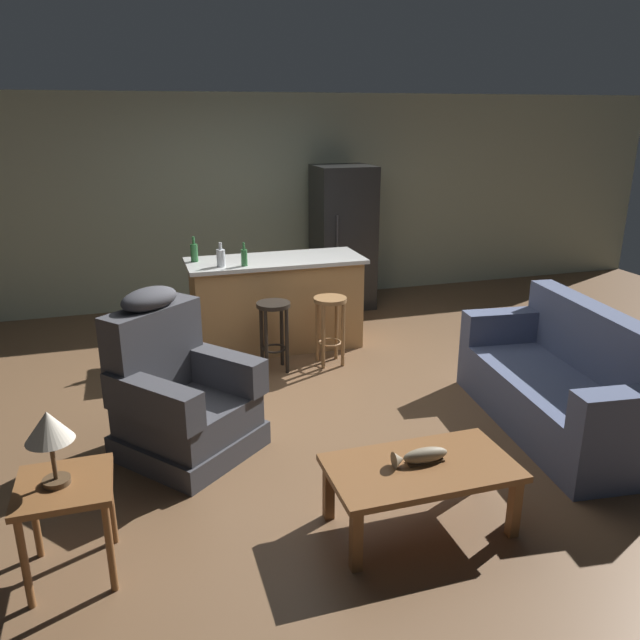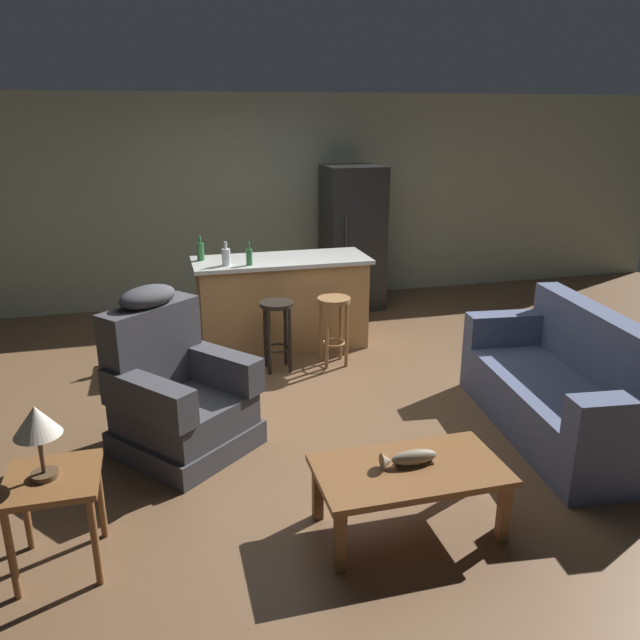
{
  "view_description": "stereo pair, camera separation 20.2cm",
  "coord_description": "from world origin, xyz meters",
  "px_view_note": "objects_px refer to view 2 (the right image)",
  "views": [
    {
      "loc": [
        -1.4,
        -4.73,
        2.37
      ],
      "look_at": [
        0.03,
        -0.1,
        0.75
      ],
      "focal_mm": 35.0,
      "sensor_mm": 36.0,
      "label": 1
    },
    {
      "loc": [
        -1.21,
        -4.79,
        2.37
      ],
      "look_at": [
        0.03,
        -0.1,
        0.75
      ],
      "focal_mm": 35.0,
      "sensor_mm": 36.0,
      "label": 2
    }
  ],
  "objects_px": {
    "bottle_wine_dark": "(249,256)",
    "bar_stool_left": "(277,323)",
    "recliner_near_lamp": "(176,394)",
    "end_table": "(54,493)",
    "refrigerator": "(352,238)",
    "couch": "(567,391)",
    "coffee_table": "(409,476)",
    "kitchen_island": "(282,302)",
    "bottle_tall_green": "(200,251)",
    "bar_stool_right": "(334,318)",
    "fish_figurine": "(409,458)",
    "bottle_short_amber": "(226,257)",
    "table_lamp": "(37,424)"
  },
  "relations": [
    {
      "from": "fish_figurine",
      "to": "bottle_tall_green",
      "type": "relative_size",
      "value": 1.36
    },
    {
      "from": "end_table",
      "to": "bar_stool_right",
      "type": "height_order",
      "value": "bar_stool_right"
    },
    {
      "from": "couch",
      "to": "kitchen_island",
      "type": "bearing_deg",
      "value": -47.87
    },
    {
      "from": "couch",
      "to": "bottle_short_amber",
      "type": "distance_m",
      "value": 3.3
    },
    {
      "from": "table_lamp",
      "to": "bottle_tall_green",
      "type": "xyz_separation_m",
      "value": [
        1.08,
        3.16,
        0.18
      ]
    },
    {
      "from": "coffee_table",
      "to": "table_lamp",
      "type": "bearing_deg",
      "value": 174.61
    },
    {
      "from": "bar_stool_right",
      "to": "kitchen_island",
      "type": "bearing_deg",
      "value": 121.44
    },
    {
      "from": "end_table",
      "to": "bar_stool_left",
      "type": "bearing_deg",
      "value": 55.27
    },
    {
      "from": "bar_stool_right",
      "to": "bottle_short_amber",
      "type": "xyz_separation_m",
      "value": [
        -0.96,
        0.46,
        0.57
      ]
    },
    {
      "from": "refrigerator",
      "to": "kitchen_island",
      "type": "bearing_deg",
      "value": -133.73
    },
    {
      "from": "coffee_table",
      "to": "kitchen_island",
      "type": "distance_m",
      "value": 3.23
    },
    {
      "from": "couch",
      "to": "table_lamp",
      "type": "xyz_separation_m",
      "value": [
        -3.62,
        -0.63,
        0.53
      ]
    },
    {
      "from": "coffee_table",
      "to": "end_table",
      "type": "bearing_deg",
      "value": 174.53
    },
    {
      "from": "end_table",
      "to": "couch",
      "type": "bearing_deg",
      "value": 9.98
    },
    {
      "from": "recliner_near_lamp",
      "to": "bottle_wine_dark",
      "type": "xyz_separation_m",
      "value": [
        0.81,
        1.66,
        0.61
      ]
    },
    {
      "from": "fish_figurine",
      "to": "bottle_short_amber",
      "type": "bearing_deg",
      "value": 102.6
    },
    {
      "from": "coffee_table",
      "to": "bar_stool_right",
      "type": "bearing_deg",
      "value": 83.73
    },
    {
      "from": "kitchen_island",
      "to": "table_lamp",
      "type": "bearing_deg",
      "value": -121.67
    },
    {
      "from": "refrigerator",
      "to": "table_lamp",
      "type": "bearing_deg",
      "value": -125.49
    },
    {
      "from": "recliner_near_lamp",
      "to": "table_lamp",
      "type": "bearing_deg",
      "value": -70.81
    },
    {
      "from": "couch",
      "to": "recliner_near_lamp",
      "type": "height_order",
      "value": "recliner_near_lamp"
    },
    {
      "from": "coffee_table",
      "to": "bottle_short_amber",
      "type": "height_order",
      "value": "bottle_short_amber"
    },
    {
      "from": "bottle_wine_dark",
      "to": "fish_figurine",
      "type": "bearing_deg",
      "value": -81.27
    },
    {
      "from": "table_lamp",
      "to": "kitchen_island",
      "type": "relative_size",
      "value": 0.23
    },
    {
      "from": "table_lamp",
      "to": "bottle_tall_green",
      "type": "distance_m",
      "value": 3.34
    },
    {
      "from": "coffee_table",
      "to": "kitchen_island",
      "type": "relative_size",
      "value": 0.61
    },
    {
      "from": "recliner_near_lamp",
      "to": "coffee_table",
      "type": "bearing_deg",
      "value": 3.52
    },
    {
      "from": "end_table",
      "to": "bottle_wine_dark",
      "type": "bearing_deg",
      "value": 62.24
    },
    {
      "from": "recliner_near_lamp",
      "to": "bottle_tall_green",
      "type": "xyz_separation_m",
      "value": [
        0.37,
        1.99,
        0.62
      ]
    },
    {
      "from": "end_table",
      "to": "bottle_wine_dark",
      "type": "relative_size",
      "value": 2.45
    },
    {
      "from": "couch",
      "to": "bottle_wine_dark",
      "type": "height_order",
      "value": "bottle_wine_dark"
    },
    {
      "from": "refrigerator",
      "to": "couch",
      "type": "bearing_deg",
      "value": -80.66
    },
    {
      "from": "bottle_short_amber",
      "to": "bottle_wine_dark",
      "type": "distance_m",
      "value": 0.22
    },
    {
      "from": "coffee_table",
      "to": "refrigerator",
      "type": "bearing_deg",
      "value": 76.68
    },
    {
      "from": "table_lamp",
      "to": "bar_stool_right",
      "type": "bearing_deg",
      "value": 46.83
    },
    {
      "from": "recliner_near_lamp",
      "to": "end_table",
      "type": "bearing_deg",
      "value": -69.7
    },
    {
      "from": "bar_stool_right",
      "to": "bottle_wine_dark",
      "type": "xyz_separation_m",
      "value": [
        -0.74,
        0.42,
        0.56
      ]
    },
    {
      "from": "coffee_table",
      "to": "bar_stool_right",
      "type": "relative_size",
      "value": 1.62
    },
    {
      "from": "end_table",
      "to": "kitchen_island",
      "type": "relative_size",
      "value": 0.31
    },
    {
      "from": "end_table",
      "to": "kitchen_island",
      "type": "height_order",
      "value": "kitchen_island"
    },
    {
      "from": "coffee_table",
      "to": "recliner_near_lamp",
      "type": "height_order",
      "value": "recliner_near_lamp"
    },
    {
      "from": "refrigerator",
      "to": "bottle_wine_dark",
      "type": "relative_size",
      "value": 7.7
    },
    {
      "from": "coffee_table",
      "to": "bar_stool_left",
      "type": "distance_m",
      "value": 2.61
    },
    {
      "from": "couch",
      "to": "refrigerator",
      "type": "bearing_deg",
      "value": -74.39
    },
    {
      "from": "fish_figurine",
      "to": "bar_stool_right",
      "type": "height_order",
      "value": "bar_stool_right"
    },
    {
      "from": "refrigerator",
      "to": "bottle_tall_green",
      "type": "distance_m",
      "value": 2.23
    },
    {
      "from": "fish_figurine",
      "to": "bottle_wine_dark",
      "type": "distance_m",
      "value": 3.08
    },
    {
      "from": "kitchen_island",
      "to": "bottle_wine_dark",
      "type": "xyz_separation_m",
      "value": [
        -0.36,
        -0.21,
        0.56
      ]
    },
    {
      "from": "bar_stool_right",
      "to": "bottle_tall_green",
      "type": "distance_m",
      "value": 1.51
    },
    {
      "from": "bottle_wine_dark",
      "to": "bar_stool_left",
      "type": "bearing_deg",
      "value": -66.2
    }
  ]
}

